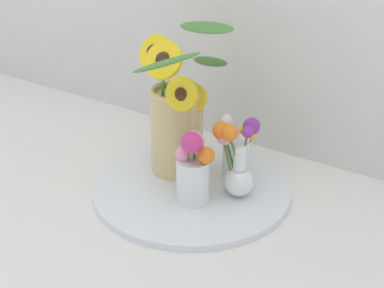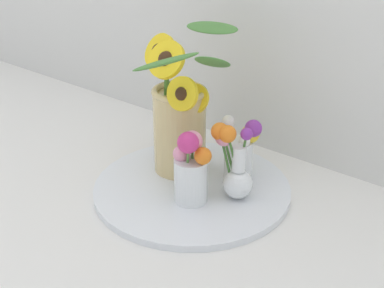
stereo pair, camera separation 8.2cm
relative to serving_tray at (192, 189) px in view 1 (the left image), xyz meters
The scene contains 6 objects.
ground_plane 0.09m from the serving_tray, 110.48° to the right, with size 6.00×6.00×0.00m, color silver.
serving_tray is the anchor object (origin of this frame).
mason_jar_sunflowers 0.16m from the serving_tray, 146.68° to the left, with size 0.24×0.28×0.33m.
vase_small_center 0.10m from the serving_tray, 53.85° to the right, with size 0.08×0.08×0.17m.
vase_bulb_right 0.13m from the serving_tray, 11.98° to the left, with size 0.09×0.07×0.16m.
vase_small_back 0.13m from the serving_tray, 56.86° to the left, with size 0.08×0.07×0.15m.
Camera 1 is at (0.58, -0.74, 0.62)m, focal length 50.00 mm.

